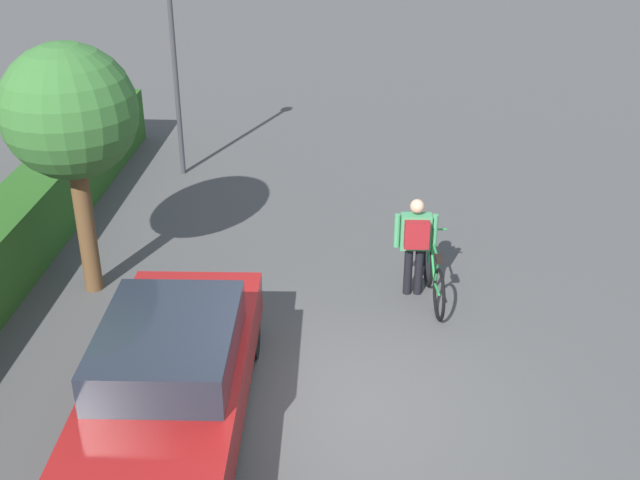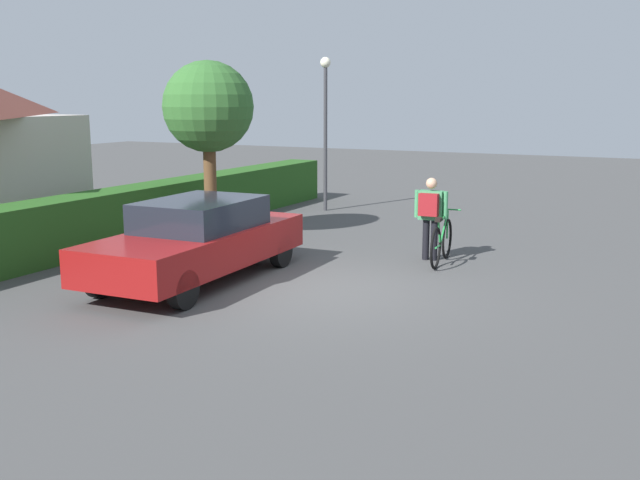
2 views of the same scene
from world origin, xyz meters
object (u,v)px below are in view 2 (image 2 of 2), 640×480
at_px(parked_car_near, 198,239).
at_px(tree_kerbside, 208,108).
at_px(person_rider, 430,211).
at_px(bicycle, 442,242).
at_px(street_lamp, 325,112).

distance_m(parked_car_near, tree_kerbside, 4.29).
distance_m(parked_car_near, person_rider, 4.42).
relative_size(person_rider, tree_kerbside, 0.41).
height_order(parked_car_near, bicycle, parked_car_near).
xyz_separation_m(parked_car_near, street_lamp, (8.01, 1.59, 1.94)).
xyz_separation_m(parked_car_near, person_rider, (3.28, -2.96, 0.24)).
distance_m(bicycle, person_rider, 0.62).
xyz_separation_m(bicycle, street_lamp, (4.89, 4.84, 2.24)).
xyz_separation_m(parked_car_near, tree_kerbside, (3.18, 1.96, 2.10)).
bearing_deg(person_rider, street_lamp, 43.90).
relative_size(bicycle, street_lamp, 0.43).
bearing_deg(parked_car_near, street_lamp, 11.22).
bearing_deg(tree_kerbside, bicycle, -90.69).
xyz_separation_m(person_rider, tree_kerbside, (-0.10, 4.93, 1.87)).
relative_size(bicycle, person_rider, 1.11).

